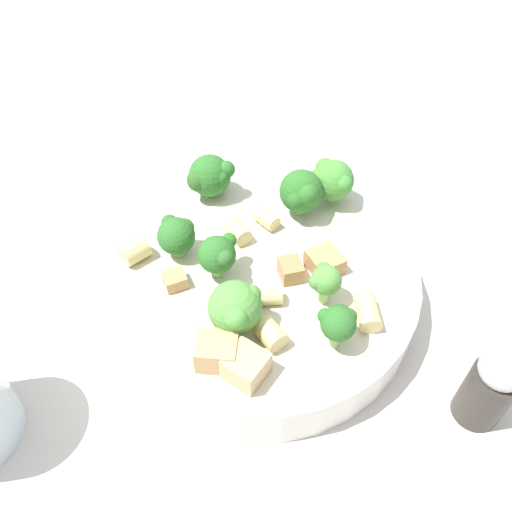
# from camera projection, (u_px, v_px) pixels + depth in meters

# --- Properties ---
(ground_plane) EXTENTS (2.00, 2.00, 0.00)m
(ground_plane) POSITION_uv_depth(u_px,v_px,m) (256.00, 295.00, 0.42)
(ground_plane) COLOR beige
(pasta_bowl) EXTENTS (0.26, 0.26, 0.04)m
(pasta_bowl) POSITION_uv_depth(u_px,v_px,m) (256.00, 278.00, 0.41)
(pasta_bowl) COLOR silver
(pasta_bowl) RESTS_ON ground_plane
(broccoli_floret_0) EXTENTS (0.03, 0.03, 0.04)m
(broccoli_floret_0) POSITION_uv_depth(u_px,v_px,m) (338.00, 322.00, 0.33)
(broccoli_floret_0) COLOR #93B766
(broccoli_floret_0) RESTS_ON pasta_bowl
(broccoli_floret_1) EXTENTS (0.04, 0.04, 0.04)m
(broccoli_floret_1) POSITION_uv_depth(u_px,v_px,m) (210.00, 176.00, 0.44)
(broccoli_floret_1) COLOR #84AD60
(broccoli_floret_1) RESTS_ON pasta_bowl
(broccoli_floret_2) EXTENTS (0.03, 0.03, 0.03)m
(broccoli_floret_2) POSITION_uv_depth(u_px,v_px,m) (177.00, 235.00, 0.39)
(broccoli_floret_2) COLOR #9EC175
(broccoli_floret_2) RESTS_ON pasta_bowl
(broccoli_floret_3) EXTENTS (0.03, 0.03, 0.04)m
(broccoli_floret_3) POSITION_uv_depth(u_px,v_px,m) (218.00, 255.00, 0.37)
(broccoli_floret_3) COLOR #93B766
(broccoli_floret_3) RESTS_ON pasta_bowl
(broccoli_floret_4) EXTENTS (0.04, 0.04, 0.04)m
(broccoli_floret_4) POSITION_uv_depth(u_px,v_px,m) (301.00, 192.00, 0.42)
(broccoli_floret_4) COLOR #9EC175
(broccoli_floret_4) RESTS_ON pasta_bowl
(broccoli_floret_5) EXTENTS (0.04, 0.04, 0.04)m
(broccoli_floret_5) POSITION_uv_depth(u_px,v_px,m) (332.00, 180.00, 0.43)
(broccoli_floret_5) COLOR #93B766
(broccoli_floret_5) RESTS_ON pasta_bowl
(broccoli_floret_6) EXTENTS (0.02, 0.02, 0.03)m
(broccoli_floret_6) POSITION_uv_depth(u_px,v_px,m) (325.00, 280.00, 0.35)
(broccoli_floret_6) COLOR #9EC175
(broccoli_floret_6) RESTS_ON pasta_bowl
(broccoli_floret_7) EXTENTS (0.04, 0.04, 0.04)m
(broccoli_floret_7) POSITION_uv_depth(u_px,v_px,m) (236.00, 308.00, 0.34)
(broccoli_floret_7) COLOR #84AD60
(broccoli_floret_7) RESTS_ON pasta_bowl
(rigatoni_0) EXTENTS (0.03, 0.02, 0.02)m
(rigatoni_0) POSITION_uv_depth(u_px,v_px,m) (238.00, 232.00, 0.41)
(rigatoni_0) COLOR #E0C67F
(rigatoni_0) RESTS_ON pasta_bowl
(rigatoni_1) EXTENTS (0.03, 0.03, 0.02)m
(rigatoni_1) POSITION_uv_depth(u_px,v_px,m) (134.00, 254.00, 0.39)
(rigatoni_1) COLOR #E0C67F
(rigatoni_1) RESTS_ON pasta_bowl
(rigatoni_2) EXTENTS (0.02, 0.02, 0.01)m
(rigatoni_2) POSITION_uv_depth(u_px,v_px,m) (267.00, 219.00, 0.42)
(rigatoni_2) COLOR #E0C67F
(rigatoni_2) RESTS_ON pasta_bowl
(rigatoni_3) EXTENTS (0.03, 0.03, 0.02)m
(rigatoni_3) POSITION_uv_depth(u_px,v_px,m) (271.00, 334.00, 0.34)
(rigatoni_3) COLOR #E0C67F
(rigatoni_3) RESTS_ON pasta_bowl
(rigatoni_4) EXTENTS (0.03, 0.02, 0.02)m
(rigatoni_4) POSITION_uv_depth(u_px,v_px,m) (367.00, 312.00, 0.35)
(rigatoni_4) COLOR #E0C67F
(rigatoni_4) RESTS_ON pasta_bowl
(rigatoni_5) EXTENTS (0.02, 0.02, 0.01)m
(rigatoni_5) POSITION_uv_depth(u_px,v_px,m) (268.00, 296.00, 0.36)
(rigatoni_5) COLOR #E0C67F
(rigatoni_5) RESTS_ON pasta_bowl
(chicken_chunk_0) EXTENTS (0.02, 0.03, 0.02)m
(chicken_chunk_0) POSITION_uv_depth(u_px,v_px,m) (217.00, 351.00, 0.33)
(chicken_chunk_0) COLOR tan
(chicken_chunk_0) RESTS_ON pasta_bowl
(chicken_chunk_1) EXTENTS (0.02, 0.02, 0.01)m
(chicken_chunk_1) POSITION_uv_depth(u_px,v_px,m) (175.00, 280.00, 0.38)
(chicken_chunk_1) COLOR tan
(chicken_chunk_1) RESTS_ON pasta_bowl
(chicken_chunk_2) EXTENTS (0.03, 0.03, 0.02)m
(chicken_chunk_2) POSITION_uv_depth(u_px,v_px,m) (254.00, 366.00, 0.32)
(chicken_chunk_2) COLOR tan
(chicken_chunk_2) RESTS_ON pasta_bowl
(chicken_chunk_3) EXTENTS (0.03, 0.03, 0.01)m
(chicken_chunk_3) POSITION_uv_depth(u_px,v_px,m) (325.00, 260.00, 0.39)
(chicken_chunk_3) COLOR tan
(chicken_chunk_3) RESTS_ON pasta_bowl
(chicken_chunk_4) EXTENTS (0.02, 0.02, 0.01)m
(chicken_chunk_4) POSITION_uv_depth(u_px,v_px,m) (291.00, 270.00, 0.38)
(chicken_chunk_4) COLOR #A87A4C
(chicken_chunk_4) RESTS_ON pasta_bowl
(pepper_shaker) EXTENTS (0.03, 0.03, 0.07)m
(pepper_shaker) POSITION_uv_depth(u_px,v_px,m) (491.00, 386.00, 0.32)
(pepper_shaker) COLOR #332D28
(pepper_shaker) RESTS_ON ground_plane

